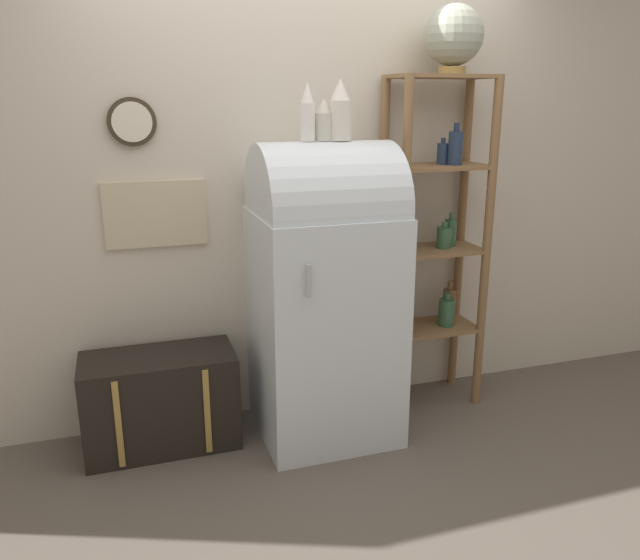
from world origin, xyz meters
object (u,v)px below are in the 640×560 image
(suitcase_trunk, at_px, (161,401))
(vase_center, at_px, (324,121))
(refrigerator, at_px, (324,288))
(vase_left, at_px, (307,114))
(vase_right, at_px, (340,112))
(globe, at_px, (454,36))

(suitcase_trunk, xyz_separation_m, vase_center, (0.87, -0.09, 1.41))
(refrigerator, height_order, vase_left, vase_left)
(vase_left, xyz_separation_m, vase_center, (0.09, 0.01, -0.03))
(refrigerator, bearing_deg, vase_left, 175.93)
(vase_left, distance_m, vase_right, 0.17)
(vase_left, xyz_separation_m, vase_right, (0.17, 0.00, 0.01))
(refrigerator, height_order, globe, globe)
(refrigerator, relative_size, suitcase_trunk, 2.02)
(vase_right, bearing_deg, vase_center, 176.12)
(globe, xyz_separation_m, vase_left, (-0.84, -0.12, -0.38))
(suitcase_trunk, xyz_separation_m, vase_left, (0.78, -0.10, 1.45))
(suitcase_trunk, height_order, vase_right, vase_right)
(refrigerator, distance_m, vase_right, 0.89)
(suitcase_trunk, height_order, globe, globe)
(refrigerator, height_order, vase_right, vase_right)
(refrigerator, distance_m, suitcase_trunk, 1.04)
(vase_center, bearing_deg, vase_left, -174.25)
(refrigerator, relative_size, vase_center, 7.72)
(refrigerator, xyz_separation_m, globe, (0.75, 0.13, 1.26))
(refrigerator, relative_size, vase_right, 5.34)
(suitcase_trunk, distance_m, vase_left, 1.65)
(globe, distance_m, vase_center, 0.87)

